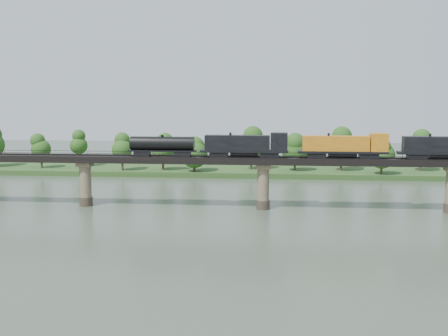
{
  "coord_description": "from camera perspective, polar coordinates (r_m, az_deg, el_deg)",
  "views": [
    {
      "loc": [
        2.77,
        -91.33,
        25.38
      ],
      "look_at": [
        -8.61,
        30.0,
        9.0
      ],
      "focal_mm": 45.0,
      "sensor_mm": 36.0,
      "label": 1
    }
  ],
  "objects": [
    {
      "name": "far_treeline",
      "position": [
        173.0,
        1.69,
        2.16
      ],
      "size": [
        289.06,
        17.54,
        13.6
      ],
      "color": "#382619",
      "rests_on": "far_bank"
    },
    {
      "name": "freight_train",
      "position": [
        122.08,
        8.76,
        2.24
      ],
      "size": [
        77.37,
        3.01,
        5.33
      ],
      "color": "black",
      "rests_on": "bridge"
    },
    {
      "name": "ground",
      "position": [
        94.83,
        3.52,
        -7.88
      ],
      "size": [
        400.0,
        400.0,
        0.0
      ],
      "primitive_type": "plane",
      "color": "#384737",
      "rests_on": "ground"
    },
    {
      "name": "far_bank",
      "position": [
        178.06,
        4.41,
        -0.3
      ],
      "size": [
        300.0,
        24.0,
        1.6
      ],
      "primitive_type": "cube",
      "color": "#27491D",
      "rests_on": "ground"
    },
    {
      "name": "bridge_superstructure",
      "position": [
        122.12,
        4.02,
        1.25
      ],
      "size": [
        220.0,
        4.9,
        0.75
      ],
      "color": "black",
      "rests_on": "bridge"
    },
    {
      "name": "bridge",
      "position": [
        122.99,
        4.0,
        -1.68
      ],
      "size": [
        236.0,
        30.0,
        11.5
      ],
      "color": "#473A2D",
      "rests_on": "ground"
    }
  ]
}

